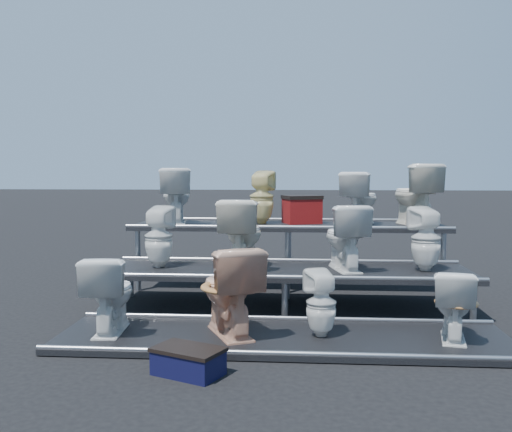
# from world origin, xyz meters

# --- Properties ---
(ground) EXTENTS (80.00, 80.00, 0.00)m
(ground) POSITION_xyz_m (0.00, 0.00, 0.00)
(ground) COLOR black
(ground) RESTS_ON ground
(tier_front) EXTENTS (4.20, 1.20, 0.06)m
(tier_front) POSITION_xyz_m (0.00, -1.30, 0.03)
(tier_front) COLOR black
(tier_front) RESTS_ON ground
(tier_mid) EXTENTS (4.20, 1.20, 0.46)m
(tier_mid) POSITION_xyz_m (0.00, 0.00, 0.23)
(tier_mid) COLOR black
(tier_mid) RESTS_ON ground
(tier_back) EXTENTS (4.20, 1.20, 0.86)m
(tier_back) POSITION_xyz_m (0.00, 1.30, 0.43)
(tier_back) COLOR black
(tier_back) RESTS_ON ground
(toilet_0) EXTENTS (0.46, 0.75, 0.74)m
(toilet_0) POSITION_xyz_m (-1.64, -1.30, 0.43)
(toilet_0) COLOR white
(toilet_0) RESTS_ON tier_front
(toilet_1) EXTENTS (0.78, 0.95, 0.84)m
(toilet_1) POSITION_xyz_m (-0.50, -1.30, 0.48)
(toilet_1) COLOR tan
(toilet_1) RESTS_ON tier_front
(toilet_2) EXTENTS (0.36, 0.37, 0.62)m
(toilet_2) POSITION_xyz_m (0.36, -1.30, 0.37)
(toilet_2) COLOR white
(toilet_2) RESTS_ON tier_front
(toilet_3) EXTENTS (0.48, 0.69, 0.65)m
(toilet_3) POSITION_xyz_m (1.55, -1.30, 0.38)
(toilet_3) COLOR white
(toilet_3) RESTS_ON tier_front
(toilet_4) EXTENTS (0.38, 0.39, 0.72)m
(toilet_4) POSITION_xyz_m (-1.49, 0.00, 0.82)
(toilet_4) COLOR white
(toilet_4) RESTS_ON tier_mid
(toilet_5) EXTENTS (0.51, 0.83, 0.81)m
(toilet_5) POSITION_xyz_m (-0.51, 0.00, 0.87)
(toilet_5) COLOR white
(toilet_5) RESTS_ON tier_mid
(toilet_6) EXTENTS (0.57, 0.81, 0.76)m
(toilet_6) POSITION_xyz_m (0.67, 0.00, 0.84)
(toilet_6) COLOR white
(toilet_6) RESTS_ON tier_mid
(toilet_7) EXTENTS (0.43, 0.43, 0.73)m
(toilet_7) POSITION_xyz_m (1.58, 0.00, 0.82)
(toilet_7) COLOR white
(toilet_7) RESTS_ON tier_mid
(toilet_8) EXTENTS (0.57, 0.82, 0.77)m
(toilet_8) POSITION_xyz_m (-1.57, 1.30, 1.24)
(toilet_8) COLOR white
(toilet_8) RESTS_ON tier_back
(toilet_9) EXTENTS (0.40, 0.41, 0.74)m
(toilet_9) POSITION_xyz_m (-0.37, 1.30, 1.23)
(toilet_9) COLOR beige
(toilet_9) RESTS_ON tier_back
(toilet_10) EXTENTS (0.65, 0.80, 0.72)m
(toilet_10) POSITION_xyz_m (0.98, 1.30, 1.22)
(toilet_10) COLOR white
(toilet_10) RESTS_ON tier_back
(toilet_11) EXTENTS (0.67, 0.90, 0.82)m
(toilet_11) POSITION_xyz_m (1.70, 1.30, 1.27)
(toilet_11) COLOR white
(toilet_11) RESTS_ON tier_back
(red_crate) EXTENTS (0.57, 0.52, 0.34)m
(red_crate) POSITION_xyz_m (0.19, 1.43, 1.03)
(red_crate) COLOR maroon
(red_crate) RESTS_ON tier_back
(step_stool) EXTENTS (0.60, 0.50, 0.19)m
(step_stool) POSITION_xyz_m (-0.71, -2.22, 0.09)
(step_stool) COLOR black
(step_stool) RESTS_ON ground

